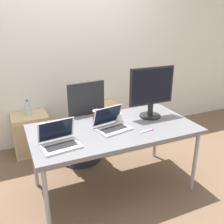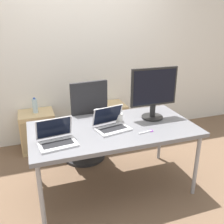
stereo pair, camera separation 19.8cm
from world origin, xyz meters
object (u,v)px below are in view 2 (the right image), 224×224
object	(u,v)px
cabinet_left	(38,131)
laptop_right	(57,139)
laptop_left	(111,124)
cabinet_right	(109,121)
coffee_cup_white	(119,117)
office_chair	(85,130)
water_bottle	(35,106)
monitor	(154,92)
coffee_cup_brown	(98,115)

from	to	relation	value
cabinet_left	laptop_right	world-z (taller)	laptop_right
cabinet_left	laptop_left	world-z (taller)	laptop_left
cabinet_right	coffee_cup_white	world-z (taller)	coffee_cup_white
cabinet_right	laptop_left	xyz separation A→B (m)	(-0.38, -1.20, 0.50)
laptop_left	coffee_cup_white	xyz separation A→B (m)	(0.14, 0.15, -0.00)
office_chair	water_bottle	bearing A→B (deg)	138.29
laptop_left	monitor	xyz separation A→B (m)	(0.52, 0.12, 0.25)
cabinet_left	monitor	distance (m)	1.78
water_bottle	coffee_cup_white	distance (m)	1.34
coffee_cup_white	laptop_right	bearing A→B (deg)	-157.54
water_bottle	laptop_right	size ratio (longest dim) A/B	0.61
office_chair	coffee_cup_white	xyz separation A→B (m)	(0.25, -0.55, 0.36)
water_bottle	coffee_cup_brown	distance (m)	1.13
laptop_right	coffee_cup_white	bearing A→B (deg)	22.46
water_bottle	laptop_left	xyz separation A→B (m)	(0.68, -1.20, 0.13)
cabinet_left	laptop_left	xyz separation A→B (m)	(0.68, -1.20, 0.50)
cabinet_right	monitor	world-z (taller)	monitor
monitor	coffee_cup_white	bearing A→B (deg)	175.85
cabinet_left	coffee_cup_brown	bearing A→B (deg)	-56.15
office_chair	coffee_cup_brown	distance (m)	0.57
water_bottle	cabinet_left	bearing A→B (deg)	-90.00
coffee_cup_white	monitor	bearing A→B (deg)	-4.15
laptop_right	coffee_cup_white	xyz separation A→B (m)	(0.69, 0.29, -0.00)
cabinet_right	water_bottle	xyz separation A→B (m)	(-1.06, 0.00, 0.37)
laptop_right	coffee_cup_brown	bearing A→B (deg)	39.33
office_chair	coffee_cup_white	size ratio (longest dim) A/B	12.06
monitor	laptop_right	bearing A→B (deg)	-166.46
office_chair	laptop_right	size ratio (longest dim) A/B	3.14
office_chair	cabinet_left	bearing A→B (deg)	138.41
water_bottle	coffee_cup_brown	xyz separation A→B (m)	(0.63, -0.93, 0.14)
office_chair	cabinet_right	xyz separation A→B (m)	(0.49, 0.50, -0.14)
coffee_cup_brown	coffee_cup_white	bearing A→B (deg)	-31.39
cabinet_right	water_bottle	size ratio (longest dim) A/B	2.57
cabinet_left	coffee_cup_brown	xyz separation A→B (m)	(0.63, -0.93, 0.51)
office_chair	water_bottle	xyz separation A→B (m)	(-0.57, 0.51, 0.23)
cabinet_left	cabinet_right	xyz separation A→B (m)	(1.06, 0.00, 0.00)
cabinet_left	coffee_cup_white	bearing A→B (deg)	-52.00
office_chair	cabinet_right	world-z (taller)	office_chair
cabinet_left	coffee_cup_white	world-z (taller)	coffee_cup_white
water_bottle	laptop_left	bearing A→B (deg)	-60.42
cabinet_left	laptop_left	size ratio (longest dim) A/B	1.52
coffee_cup_white	coffee_cup_brown	bearing A→B (deg)	148.61
water_bottle	monitor	bearing A→B (deg)	-41.95
water_bottle	coffee_cup_white	size ratio (longest dim) A/B	2.35
monitor	laptop_left	bearing A→B (deg)	-166.90
water_bottle	laptop_left	distance (m)	1.39
coffee_cup_white	cabinet_left	bearing A→B (deg)	128.00
water_bottle	laptop_right	xyz separation A→B (m)	(0.13, -1.34, 0.13)
cabinet_left	coffee_cup_brown	size ratio (longest dim) A/B	4.92
laptop_left	laptop_right	distance (m)	0.57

